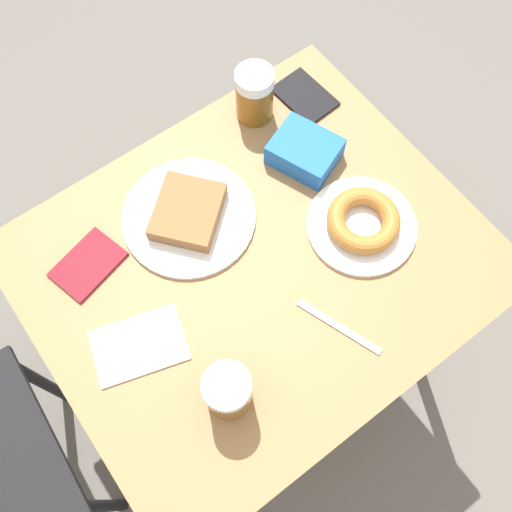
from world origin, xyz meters
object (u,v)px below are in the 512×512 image
plate_with_cake (188,214)px  passport_near_edge (305,97)px  beer_mug_left (228,391)px  beer_mug_center (255,95)px  passport_far_edge (88,264)px  blue_pouch (305,151)px  plate_with_donut (363,222)px  fork (339,327)px  napkin_folded (139,345)px

plate_with_cake → passport_near_edge: 0.37m
beer_mug_left → beer_mug_center: same height
plate_with_cake → beer_mug_left: beer_mug_left is taller
passport_far_edge → blue_pouch: 0.47m
beer_mug_left → passport_far_edge: 0.36m
plate_with_donut → fork: plate_with_donut is taller
fork → blue_pouch: size_ratio=1.05×
beer_mug_center → passport_far_edge: (-0.09, 0.45, -0.06)m
napkin_folded → passport_far_edge: size_ratio=1.27×
napkin_folded → blue_pouch: 0.49m
napkin_folded → blue_pouch: bearing=-74.4°
beer_mug_left → plate_with_cake: bearing=-22.5°
plate_with_cake → napkin_folded: (-0.16, 0.21, -0.01)m
passport_far_edge → beer_mug_center: bearing=-78.3°
napkin_folded → fork: size_ratio=1.13×
beer_mug_center → napkin_folded: (-0.28, 0.46, -0.06)m
passport_far_edge → blue_pouch: size_ratio=0.93×
plate_with_donut → blue_pouch: (0.19, -0.01, 0.01)m
beer_mug_left → passport_far_edge: size_ratio=0.82×
fork → passport_far_edge: size_ratio=1.13×
plate_with_donut → blue_pouch: blue_pouch is taller
beer_mug_center → napkin_folded: bearing=121.5°
beer_mug_center → passport_far_edge: size_ratio=0.82×
napkin_folded → passport_near_edge: 0.62m
beer_mug_left → passport_near_edge: (0.42, -0.49, -0.06)m
plate_with_cake → passport_far_edge: 0.21m
plate_with_cake → passport_far_edge: bearing=81.8°
plate_with_donut → fork: size_ratio=1.29×
plate_with_donut → passport_near_edge: 0.32m
plate_with_donut → blue_pouch: size_ratio=1.35×
plate_with_cake → plate_with_donut: size_ratio=1.22×
plate_with_donut → passport_far_edge: 0.52m
beer_mug_left → fork: 0.23m
plate_with_donut → beer_mug_left: beer_mug_left is taller
plate_with_cake → passport_near_edge: (0.09, -0.36, -0.01)m
plate_with_cake → napkin_folded: bearing=126.8°
plate_with_donut → passport_far_edge: plate_with_donut is taller
passport_near_edge → blue_pouch: (-0.12, 0.10, 0.02)m
plate_with_cake → plate_with_donut: (-0.21, -0.25, 0.00)m
plate_with_donut → fork: bearing=128.3°
passport_near_edge → fork: bearing=148.5°
plate_with_donut → passport_near_edge: size_ratio=1.59×
fork → passport_near_edge: 0.50m
fork → passport_far_edge: (0.37, 0.30, 0.00)m
beer_mug_center → napkin_folded: beer_mug_center is taller
beer_mug_left → beer_mug_center: bearing=-40.5°
beer_mug_center → fork: bearing=161.5°
beer_mug_left → fork: beer_mug_left is taller
beer_mug_center → passport_near_edge: 0.13m
plate_with_cake → beer_mug_left: 0.35m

